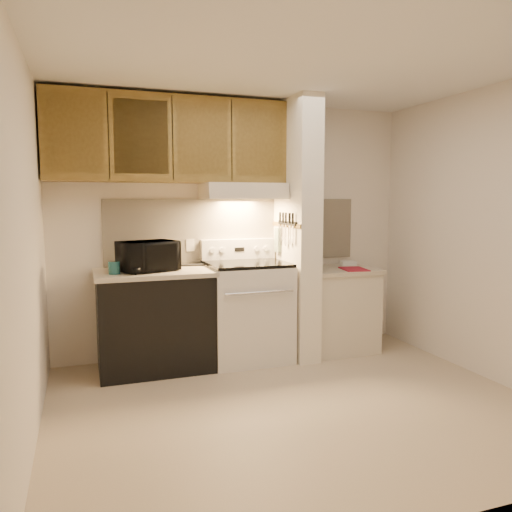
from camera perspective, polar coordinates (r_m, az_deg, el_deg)
name	(u,v)px	position (r m, az deg, el deg)	size (l,w,h in m)	color
floor	(295,405)	(3.95, 4.52, -16.57)	(3.60, 3.60, 0.00)	#C5B195
ceiling	(298,62)	(3.76, 4.88, 21.20)	(3.60, 3.60, 0.00)	white
wall_back	(236,229)	(5.05, -2.25, 3.13)	(3.60, 0.02, 2.50)	silver
wall_left	(27,248)	(3.35, -24.74, 0.85)	(0.02, 3.00, 2.50)	silver
wall_right	(491,234)	(4.67, 25.30, 2.25)	(0.02, 3.00, 2.50)	silver
backsplash	(237,230)	(5.04, -2.21, 2.95)	(2.60, 0.02, 0.63)	beige
range_body	(247,313)	(4.83, -1.00, -6.49)	(0.76, 0.65, 0.92)	silver
oven_window	(258,316)	(4.53, 0.26, -6.84)	(0.50, 0.01, 0.30)	black
oven_handle	(260,292)	(4.45, 0.43, -4.19)	(0.02, 0.02, 0.65)	silver
cooktop	(247,264)	(4.75, -1.01, -0.89)	(0.74, 0.64, 0.03)	black
range_backguard	(238,249)	(5.01, -2.04, 0.80)	(0.76, 0.08, 0.20)	silver
range_display	(240,249)	(4.97, -1.90, 0.76)	(0.10, 0.01, 0.04)	black
range_knob_left_outer	(212,250)	(4.89, -5.02, 0.65)	(0.05, 0.05, 0.02)	silver
range_knob_left_inner	(222,250)	(4.91, -3.89, 0.69)	(0.05, 0.05, 0.02)	silver
range_knob_right_inner	(257,249)	(5.02, 0.07, 0.82)	(0.05, 0.05, 0.02)	silver
range_knob_right_outer	(266,249)	(5.06, 1.14, 0.86)	(0.05, 0.05, 0.02)	silver
dishwasher_front	(155,322)	(4.66, -11.46, -7.43)	(1.00, 0.63, 0.87)	black
left_countertop	(154,273)	(4.57, -11.59, -1.89)	(1.04, 0.67, 0.04)	#C2B69E
spoon_rest	(193,265)	(4.83, -7.21, -1.03)	(0.23, 0.07, 0.02)	black
teal_jar	(114,268)	(4.43, -15.90, -1.29)	(0.10, 0.10, 0.11)	#1F585F
outlet	(190,245)	(4.92, -7.51, 1.23)	(0.08, 0.01, 0.12)	beige
microwave	(148,256)	(4.53, -12.23, -0.02)	(0.48, 0.33, 0.27)	black
partition_pillar	(297,230)	(4.90, 4.68, 3.01)	(0.22, 0.70, 2.50)	white
pillar_trim	(286,225)	(4.85, 3.43, 3.58)	(0.01, 0.70, 0.04)	olive
knife_strip	(287,223)	(4.80, 3.59, 3.78)	(0.02, 0.42, 0.04)	black
knife_blade_a	(293,235)	(4.66, 4.22, 2.46)	(0.01, 0.04, 0.16)	silver
knife_handle_a	(293,218)	(4.65, 4.22, 4.31)	(0.02, 0.02, 0.10)	black
knife_blade_b	(290,235)	(4.72, 3.88, 2.40)	(0.01, 0.04, 0.18)	silver
knife_handle_b	(290,218)	(4.72, 3.87, 4.34)	(0.02, 0.02, 0.10)	black
knife_blade_c	(286,235)	(4.81, 3.42, 2.36)	(0.01, 0.04, 0.20)	silver
knife_handle_c	(286,218)	(4.80, 3.43, 4.38)	(0.02, 0.02, 0.10)	black
knife_blade_d	(283,233)	(4.88, 3.06, 2.66)	(0.01, 0.04, 0.16)	silver
knife_handle_d	(283,218)	(4.87, 3.12, 4.41)	(0.02, 0.02, 0.10)	black
knife_blade_e	(279,233)	(4.96, 2.70, 2.60)	(0.01, 0.04, 0.18)	silver
knife_handle_e	(280,217)	(4.94, 2.77, 4.44)	(0.02, 0.02, 0.10)	black
oven_mitt	(278,240)	(5.01, 2.49, 1.84)	(0.03, 0.10, 0.24)	gray
right_cab_base	(337,311)	(5.22, 9.23, -6.22)	(0.70, 0.60, 0.81)	beige
right_countertop	(338,270)	(5.15, 9.32, -1.59)	(0.74, 0.64, 0.04)	#C2B69E
red_folder	(354,269)	(5.06, 11.13, -1.47)	(0.23, 0.31, 0.01)	maroon
white_box	(348,263)	(5.40, 10.46, -0.79)	(0.16, 0.11, 0.04)	white
range_hood	(243,191)	(4.83, -1.50, 7.43)	(0.78, 0.44, 0.15)	beige
hood_lip	(250,196)	(4.63, -0.70, 6.92)	(0.78, 0.04, 0.06)	beige
upper_cabinets	(169,140)	(4.74, -9.86, 12.93)	(2.18, 0.33, 0.77)	olive
cab_door_a	(74,134)	(4.52, -20.06, 12.97)	(0.46, 0.01, 0.63)	olive
cab_gap_a	(108,135)	(4.52, -16.52, 13.08)	(0.01, 0.01, 0.73)	black
cab_door_b	(141,137)	(4.55, -13.00, 13.15)	(0.46, 0.01, 0.63)	olive
cab_gap_b	(173,138)	(4.58, -9.52, 13.16)	(0.01, 0.01, 0.73)	black
cab_door_c	(203,139)	(4.64, -6.12, 13.13)	(0.46, 0.01, 0.63)	olive
cab_gap_c	(232,140)	(4.71, -2.80, 13.06)	(0.01, 0.01, 0.73)	black
cab_door_d	(260,142)	(4.79, 0.40, 12.95)	(0.46, 0.01, 0.63)	olive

